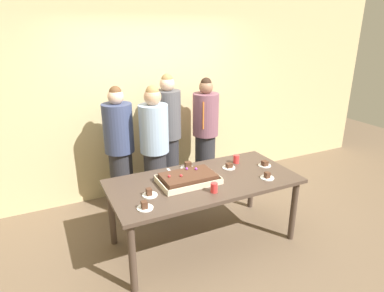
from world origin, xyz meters
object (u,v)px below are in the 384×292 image
Objects in this scene: party_table at (204,186)px; plated_slice_far_left at (265,164)px; sheet_cake at (188,178)px; plated_slice_far_right at (267,177)px; person_far_right_suit at (169,137)px; drink_cup_nearest at (214,188)px; plated_slice_center_front at (229,167)px; cake_server_utensil at (171,172)px; person_striped_tie_right at (120,150)px; plated_slice_center_back at (187,166)px; person_serving_front at (205,135)px; drink_cup_middle at (236,159)px; plated_slice_near_left at (149,194)px; plated_slice_near_right at (145,206)px; person_green_shirt_behind at (155,151)px.

plated_slice_far_left reaches higher than party_table.
plated_slice_far_right is at bearing -19.58° from sheet_cake.
person_far_right_suit is (-0.59, 1.40, 0.12)m from plated_slice_far_right.
plated_slice_far_left is at bearing 19.91° from drink_cup_nearest.
party_table is 0.45m from plated_slice_center_front.
plated_slice_far_right is at bearing -34.40° from cake_server_utensil.
person_striped_tie_right is (-1.05, 0.92, 0.06)m from plated_slice_center_front.
plated_slice_center_back reaches higher than party_table.
plated_slice_far_left is 1.14m from person_serving_front.
drink_cup_middle is (0.16, 0.10, 0.03)m from plated_slice_center_front.
plated_slice_center_front is at bearing 118.67° from plated_slice_far_right.
plated_slice_near_left is 1.76m from person_serving_front.
person_striped_tie_right is at bearing 118.19° from cake_server_utensil.
party_table is at bearing 81.89° from drink_cup_nearest.
plated_slice_center_front is (-0.23, 0.42, -0.00)m from plated_slice_far_right.
plated_slice_near_right is at bearing -179.62° from drink_cup_nearest.
drink_cup_nearest is (-0.45, -0.44, 0.03)m from plated_slice_center_front.
plated_slice_center_back is at bearing 5.74° from person_far_right_suit.
plated_slice_near_right is 1.44m from drink_cup_middle.
plated_slice_near_left is at bearing -133.36° from cake_server_utensil.
person_far_right_suit is (0.30, 0.79, 0.14)m from cake_server_utensil.
sheet_cake reaches higher than cake_server_utensil.
sheet_cake is at bearing 12.75° from plated_slice_near_left.
sheet_cake is at bearing 113.27° from drink_cup_nearest.
sheet_cake is at bearing -0.01° from person_far_right_suit.
plated_slice_near_left is at bearing -144.40° from plated_slice_center_back.
person_far_right_suit is at bearing -53.95° from person_serving_front.
person_striped_tie_right reaches higher than plated_slice_far_right.
plated_slice_far_left is at bearing 1.42° from party_table.
sheet_cake is (-0.18, 0.02, 0.12)m from party_table.
drink_cup_nearest is at bearing -91.12° from plated_slice_center_back.
drink_cup_nearest is 0.81m from drink_cup_middle.
plated_slice_center_back is at bearing 158.35° from plated_slice_far_left.
drink_cup_nearest reaches higher than plated_slice_far_left.
plated_slice_center_back is at bearing 88.88° from drink_cup_nearest.
drink_cup_middle is at bearing 15.17° from plated_slice_near_left.
drink_cup_middle reaches higher than plated_slice_near_left.
sheet_cake is 1.14m from person_far_right_suit.
plated_slice_far_right is at bearing 36.18° from person_serving_front.
plated_slice_near_right is 1.20m from person_green_shirt_behind.
plated_slice_center_back is at bearing 16.79° from person_striped_tie_right.
plated_slice_center_front is at bearing 162.50° from plated_slice_far_left.
drink_cup_nearest reaches higher than cake_server_utensil.
drink_cup_nearest is (-0.86, -0.31, 0.03)m from plated_slice_far_left.
plated_slice_far_left is at bearing 57.04° from plated_slice_far_right.
plated_slice_near_left reaches higher than plated_slice_far_left.
person_green_shirt_behind is (-0.84, 0.55, 0.05)m from drink_cup_middle.
plated_slice_near_right is at bearing -158.74° from party_table.
plated_slice_far_left is at bearing 46.27° from person_far_right_suit.
plated_slice_far_left is 0.09× the size of person_striped_tie_right.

